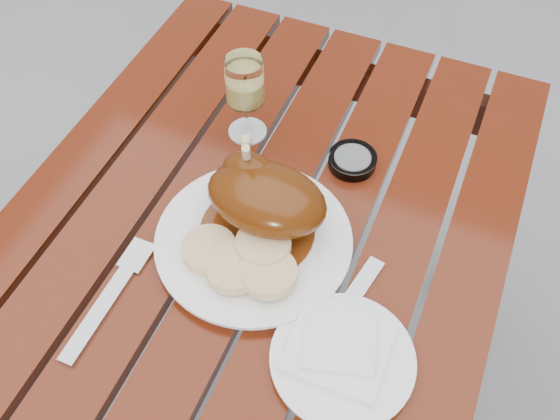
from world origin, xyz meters
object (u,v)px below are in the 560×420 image
Objects in this scene: wine_glass at (246,99)px; side_plate at (342,360)px; ashtray at (352,160)px; dinner_plate at (254,241)px; table at (248,353)px.

side_plate is (0.31, -0.36, -0.07)m from wine_glass.
ashtray is at bearing 106.64° from side_plate.
side_plate is at bearing -73.36° from ashtray.
dinner_plate is 1.53× the size of side_plate.
side_plate is at bearing -27.47° from table.
table is 0.39m from dinner_plate.
ashtray reaches higher than side_plate.
wine_glass reaches higher than dinner_plate.
table is 0.53m from wine_glass.
side_plate is (0.20, -0.13, -0.00)m from dinner_plate.
side_plate is (0.21, -0.11, 0.38)m from table.
wine_glass is 0.81× the size of side_plate.
table is 14.12× the size of ashtray.
wine_glass is at bearing 111.36° from table.
side_plate is 2.40× the size of ashtray.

